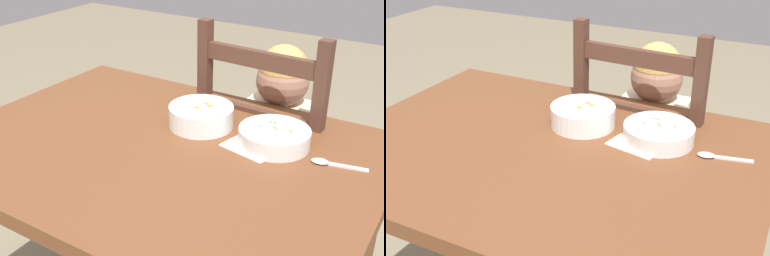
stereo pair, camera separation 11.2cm
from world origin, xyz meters
TOP-DOWN VIEW (x-y plane):
  - dining_table at (0.00, 0.00)m, footprint 1.14×0.83m
  - dining_chair at (0.14, 0.46)m, footprint 0.45×0.45m
  - child_figure at (0.14, 0.46)m, footprint 0.32×0.31m
  - bowl_of_peas at (0.25, 0.16)m, footprint 0.19×0.19m
  - bowl_of_carrots at (0.03, 0.16)m, footprint 0.18×0.18m
  - spoon at (0.41, 0.14)m, footprint 0.14×0.05m
  - paper_napkin at (0.21, 0.13)m, footprint 0.16×0.15m

SIDE VIEW (x-z plane):
  - dining_chair at x=0.14m, z-range -0.05..0.98m
  - child_figure at x=0.14m, z-range 0.15..1.09m
  - dining_table at x=0.00m, z-range 0.26..1.02m
  - paper_napkin at x=0.21m, z-range 0.77..0.77m
  - spoon at x=0.41m, z-range 0.77..0.78m
  - bowl_of_peas at x=0.25m, z-range 0.77..0.82m
  - bowl_of_carrots at x=0.03m, z-range 0.77..0.83m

